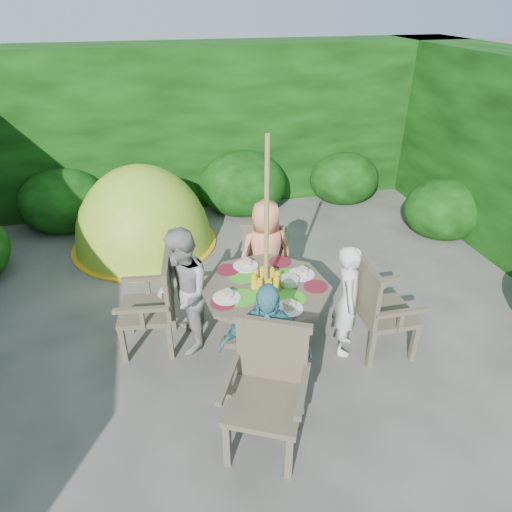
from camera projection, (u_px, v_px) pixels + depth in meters
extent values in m
plane|color=#47453F|center=(253.00, 340.00, 4.80)|extent=(60.00, 60.00, 0.00)
cube|color=black|center=(198.00, 125.00, 7.53)|extent=(9.00, 1.00, 2.50)
cylinder|color=#443C2C|center=(265.00, 319.00, 4.54)|extent=(0.12, 0.12, 0.70)
cube|color=#443C2C|center=(265.00, 344.00, 4.70)|extent=(0.92, 0.33, 0.06)
cube|color=#443C2C|center=(265.00, 344.00, 4.70)|extent=(0.33, 0.92, 0.06)
cylinder|color=#443C2C|center=(266.00, 288.00, 4.35)|extent=(1.55, 1.55, 0.04)
cylinder|color=green|center=(241.00, 297.00, 4.19)|extent=(0.29, 0.29, 0.00)
cylinder|color=green|center=(290.00, 298.00, 4.18)|extent=(0.29, 0.29, 0.00)
cylinder|color=green|center=(243.00, 276.00, 4.50)|extent=(0.29, 0.29, 0.00)
cylinder|color=green|center=(289.00, 276.00, 4.50)|extent=(0.29, 0.29, 0.00)
cylinder|color=green|center=(266.00, 286.00, 4.34)|extent=(0.29, 0.29, 0.00)
cylinder|color=white|center=(302.00, 274.00, 4.51)|extent=(0.26, 0.26, 0.01)
cylinder|color=white|center=(246.00, 266.00, 4.65)|extent=(0.26, 0.26, 0.01)
cylinder|color=white|center=(227.00, 298.00, 4.17)|extent=(0.26, 0.26, 0.01)
cylinder|color=white|center=(289.00, 308.00, 4.03)|extent=(0.26, 0.26, 0.01)
cylinder|color=red|center=(315.00, 286.00, 4.33)|extent=(0.23, 0.23, 0.01)
cylinder|color=red|center=(280.00, 262.00, 4.72)|extent=(0.23, 0.23, 0.01)
cylinder|color=red|center=(228.00, 270.00, 4.58)|extent=(0.23, 0.23, 0.01)
cylinder|color=red|center=(223.00, 303.00, 4.10)|extent=(0.23, 0.23, 0.01)
cylinder|color=red|center=(282.00, 315.00, 3.95)|extent=(0.23, 0.23, 0.01)
cylinder|color=#559138|center=(289.00, 281.00, 4.36)|extent=(0.19, 0.19, 0.06)
cylinder|color=olive|center=(266.00, 254.00, 4.16)|extent=(0.05, 0.05, 2.20)
cube|color=#443C2C|center=(385.00, 313.00, 4.47)|extent=(0.52, 0.54, 0.05)
cube|color=#443C2C|center=(414.00, 342.00, 4.44)|extent=(0.05, 0.05, 0.43)
cube|color=#443C2C|center=(392.00, 314.00, 4.82)|extent=(0.05, 0.05, 0.43)
cube|color=#443C2C|center=(371.00, 349.00, 4.35)|extent=(0.05, 0.05, 0.43)
cube|color=#443C2C|center=(352.00, 320.00, 4.73)|extent=(0.05, 0.05, 0.43)
cube|color=#443C2C|center=(365.00, 293.00, 4.28)|extent=(0.05, 0.54, 0.52)
cube|color=#443C2C|center=(402.00, 312.00, 4.14)|extent=(0.52, 0.06, 0.04)
cube|color=#443C2C|center=(376.00, 281.00, 4.59)|extent=(0.52, 0.06, 0.04)
cube|color=#443C2C|center=(146.00, 310.00, 4.52)|extent=(0.57, 0.59, 0.05)
cube|color=#443C2C|center=(129.00, 316.00, 4.80)|extent=(0.06, 0.06, 0.43)
cube|color=#443C2C|center=(123.00, 344.00, 4.42)|extent=(0.06, 0.06, 0.43)
cube|color=#443C2C|center=(173.00, 313.00, 4.84)|extent=(0.06, 0.06, 0.43)
cube|color=#443C2C|center=(170.00, 341.00, 4.46)|extent=(0.06, 0.06, 0.43)
cube|color=#443C2C|center=(169.00, 286.00, 4.40)|extent=(0.11, 0.53, 0.51)
cube|color=#443C2C|center=(147.00, 278.00, 4.64)|extent=(0.51, 0.12, 0.04)
cube|color=#443C2C|center=(141.00, 310.00, 4.18)|extent=(0.51, 0.12, 0.04)
cube|color=#443C2C|center=(266.00, 255.00, 5.53)|extent=(0.62, 0.61, 0.05)
cube|color=#443C2C|center=(283.00, 262.00, 5.79)|extent=(0.06, 0.06, 0.39)
cube|color=#443C2C|center=(252.00, 260.00, 5.83)|extent=(0.06, 0.06, 0.39)
cube|color=#443C2C|center=(280.00, 280.00, 5.44)|extent=(0.06, 0.06, 0.39)
cube|color=#443C2C|center=(247.00, 277.00, 5.49)|extent=(0.06, 0.06, 0.39)
cube|color=#443C2C|center=(263.00, 246.00, 5.22)|extent=(0.46, 0.21, 0.46)
cube|color=#443C2C|center=(286.00, 243.00, 5.41)|extent=(0.21, 0.45, 0.04)
cube|color=#443C2C|center=(246.00, 241.00, 5.47)|extent=(0.21, 0.45, 0.04)
cube|color=#443C2C|center=(265.00, 404.00, 3.46)|extent=(0.74, 0.73, 0.05)
cube|color=#443C2C|center=(227.00, 444.00, 3.43)|extent=(0.07, 0.07, 0.45)
cube|color=#443C2C|center=(289.00, 457.00, 3.34)|extent=(0.07, 0.07, 0.45)
cube|color=#443C2C|center=(243.00, 397.00, 3.83)|extent=(0.07, 0.07, 0.45)
cube|color=#443C2C|center=(299.00, 407.00, 3.74)|extent=(0.07, 0.07, 0.45)
cube|color=#443C2C|center=(272.00, 352.00, 3.53)|extent=(0.52, 0.29, 0.54)
cube|color=#443C2C|center=(229.00, 377.00, 3.41)|extent=(0.29, 0.51, 0.04)
cube|color=#443C2C|center=(303.00, 390.00, 3.30)|extent=(0.29, 0.51, 0.04)
imported|color=silver|center=(348.00, 300.00, 4.40)|extent=(0.43, 0.51, 1.18)
imported|color=#A0A09A|center=(183.00, 292.00, 4.40)|extent=(0.50, 0.64, 1.32)
imported|color=#F88A66|center=(266.00, 254.00, 5.09)|extent=(0.63, 0.42, 1.27)
imported|color=teal|center=(265.00, 351.00, 3.70)|extent=(0.82, 0.54, 1.30)
ellipsoid|color=#98BD24|center=(146.00, 244.00, 6.61)|extent=(2.34, 2.34, 2.33)
ellipsoid|color=black|center=(160.00, 265.00, 6.11)|extent=(0.72, 0.50, 0.80)
cylinder|color=#F3A519|center=(146.00, 243.00, 6.60)|extent=(2.04, 2.04, 0.03)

